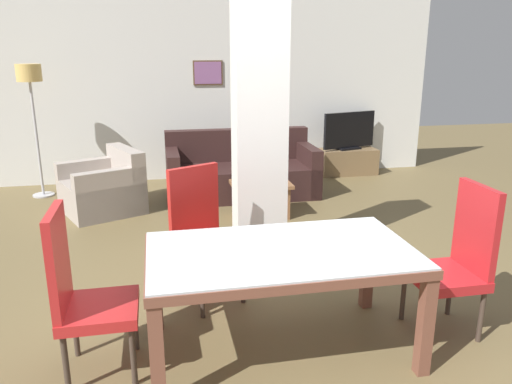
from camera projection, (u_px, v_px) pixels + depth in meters
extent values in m
plane|color=brown|center=(280.00, 348.00, 3.37)|extent=(18.00, 18.00, 0.00)
cube|color=silver|center=(203.00, 90.00, 7.52)|extent=(7.20, 0.06, 2.70)
cube|color=brown|center=(208.00, 73.00, 7.42)|extent=(0.44, 0.02, 0.36)
cube|color=#8C598C|center=(208.00, 73.00, 7.41)|extent=(0.40, 0.01, 0.32)
cube|color=silver|center=(259.00, 119.00, 4.40)|extent=(0.45, 0.34, 2.70)
cube|color=brown|center=(301.00, 287.00, 2.76)|extent=(1.70, 0.06, 0.06)
cube|color=brown|center=(266.00, 231.00, 3.61)|extent=(1.70, 0.06, 0.06)
cube|color=brown|center=(150.00, 266.00, 3.03)|extent=(0.06, 0.84, 0.06)
cube|color=brown|center=(400.00, 245.00, 3.34)|extent=(0.06, 0.84, 0.06)
cube|color=silver|center=(281.00, 250.00, 3.17)|extent=(1.68, 0.94, 0.01)
cube|color=brown|center=(157.00, 358.00, 2.72)|extent=(0.08, 0.08, 0.65)
cube|color=brown|center=(425.00, 326.00, 3.03)|extent=(0.08, 0.08, 0.65)
cube|color=brown|center=(156.00, 287.00, 3.53)|extent=(0.08, 0.08, 0.65)
cube|color=brown|center=(367.00, 268.00, 3.84)|extent=(0.08, 0.08, 0.65)
cube|color=red|center=(100.00, 310.00, 3.04)|extent=(0.46, 0.46, 0.07)
cube|color=red|center=(58.00, 261.00, 2.90)|extent=(0.05, 0.44, 0.62)
cylinder|color=#40332A|center=(135.00, 323.00, 3.32)|extent=(0.04, 0.04, 0.38)
cylinder|color=#40332A|center=(133.00, 357.00, 2.96)|extent=(0.04, 0.04, 0.38)
cylinder|color=#40332A|center=(75.00, 329.00, 3.24)|extent=(0.04, 0.04, 0.38)
cylinder|color=#40332A|center=(66.00, 364.00, 2.89)|extent=(0.04, 0.04, 0.38)
cube|color=red|center=(209.00, 252.00, 3.90)|extent=(0.62, 0.62, 0.07)
cube|color=red|center=(194.00, 204.00, 3.96)|extent=(0.41, 0.24, 0.62)
cylinder|color=#40332A|center=(243.00, 280.00, 3.93)|extent=(0.04, 0.04, 0.38)
cylinder|color=#40332A|center=(202.00, 294.00, 3.71)|extent=(0.04, 0.04, 0.38)
cylinder|color=#40332A|center=(216.00, 264.00, 4.22)|extent=(0.04, 0.04, 0.38)
cylinder|color=#40332A|center=(177.00, 276.00, 4.00)|extent=(0.04, 0.04, 0.38)
cube|color=red|center=(444.00, 277.00, 3.48)|extent=(0.46, 0.46, 0.07)
cube|color=red|center=(476.00, 228.00, 3.42)|extent=(0.05, 0.44, 0.62)
cylinder|color=#40332A|center=(430.00, 322.00, 3.33)|extent=(0.04, 0.04, 0.38)
cylinder|color=#40332A|center=(403.00, 296.00, 3.69)|extent=(0.04, 0.04, 0.38)
cylinder|color=#40332A|center=(481.00, 316.00, 3.40)|extent=(0.04, 0.04, 0.38)
cylinder|color=#40332A|center=(450.00, 291.00, 3.76)|extent=(0.04, 0.04, 0.38)
cube|color=#331D1C|center=(242.00, 181.00, 6.82)|extent=(2.01, 0.90, 0.42)
cube|color=#331D1C|center=(237.00, 145.00, 7.04)|extent=(2.01, 0.18, 0.45)
cube|color=#331D1C|center=(307.00, 169.00, 6.96)|extent=(0.16, 0.90, 0.67)
cube|color=#331D1C|center=(173.00, 175.00, 6.61)|extent=(0.16, 0.90, 0.67)
cube|color=#AC9F95|center=(102.00, 196.00, 6.14)|extent=(1.12, 1.12, 0.40)
cube|color=#AC9F95|center=(126.00, 162.00, 6.22)|extent=(0.51, 0.85, 0.36)
cube|color=#AC9F95|center=(111.00, 195.00, 5.84)|extent=(0.83, 0.48, 0.60)
cube|color=#AC9F95|center=(92.00, 182.00, 6.39)|extent=(0.83, 0.48, 0.60)
cube|color=brown|center=(261.00, 184.00, 5.91)|extent=(0.70, 0.47, 0.04)
cube|color=brown|center=(261.00, 201.00, 5.97)|extent=(0.62, 0.39, 0.38)
cylinder|color=#194C23|center=(253.00, 177.00, 5.84)|extent=(0.07, 0.07, 0.16)
cylinder|color=#194C23|center=(253.00, 168.00, 5.81)|extent=(0.03, 0.03, 0.06)
cylinder|color=#B7B7BC|center=(253.00, 165.00, 5.80)|extent=(0.03, 0.03, 0.01)
cube|color=brown|center=(348.00, 162.00, 8.00)|extent=(0.91, 0.40, 0.40)
cube|color=black|center=(348.00, 148.00, 7.94)|extent=(0.41, 0.29, 0.03)
cube|color=black|center=(349.00, 130.00, 7.86)|extent=(0.91, 0.30, 0.56)
cylinder|color=#B7B7BC|center=(44.00, 195.00, 6.86)|extent=(0.28, 0.28, 0.02)
cylinder|color=#B7B7BC|center=(37.00, 140.00, 6.65)|extent=(0.04, 0.04, 1.52)
cylinder|color=#E5BC66|center=(29.00, 73.00, 6.41)|extent=(0.31, 0.31, 0.22)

